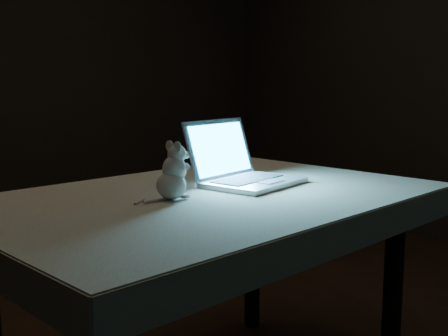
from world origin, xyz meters
TOP-DOWN VIEW (x-y plane):
  - floor at (0.00, 0.00)m, footprint 5.00×5.00m
  - back_wall at (0.00, 2.50)m, footprint 4.50×0.04m
  - table at (-0.19, -0.58)m, footprint 1.52×1.12m
  - tablecloth at (-0.26, -0.59)m, footprint 1.71×1.38m
  - laptop at (0.03, -0.54)m, footprint 0.41×0.39m
  - plush_mouse at (-0.33, -0.59)m, footprint 0.15×0.15m

SIDE VIEW (x-z plane):
  - floor at x=0.00m, z-range 0.00..0.00m
  - table at x=-0.19m, z-range 0.00..0.74m
  - tablecloth at x=-0.26m, z-range 0.65..0.75m
  - plush_mouse at x=-0.33m, z-range 0.75..0.93m
  - laptop at x=0.03m, z-range 0.75..0.98m
  - back_wall at x=0.00m, z-range 0.00..2.60m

